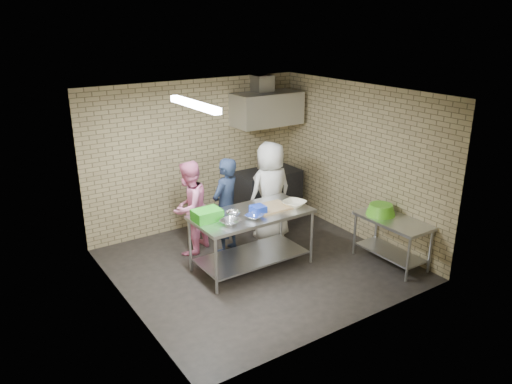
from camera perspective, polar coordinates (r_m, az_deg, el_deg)
floor at (r=7.94m, az=0.20°, el=-8.39°), size 4.20×4.20×0.00m
ceiling at (r=7.08m, az=0.23°, el=11.28°), size 4.20×4.20×0.00m
back_wall at (r=9.05m, az=-6.89°, el=4.26°), size 4.20×0.06×2.70m
front_wall at (r=5.96m, az=11.05°, el=-4.28°), size 4.20×0.06×2.70m
left_wall at (r=6.53m, az=-15.26°, el=-2.44°), size 0.06×4.00×2.70m
right_wall at (r=8.69m, az=11.79°, el=3.33°), size 0.06×4.00×2.70m
prep_table at (r=7.69m, az=-0.49°, el=-5.54°), size 1.82×0.91×0.91m
side_counter at (r=8.13m, az=15.30°, el=-5.48°), size 0.60×1.20×0.75m
stove at (r=9.70m, az=1.38°, el=-0.13°), size 1.20×0.70×0.90m
range_hood at (r=9.31m, az=1.28°, el=9.56°), size 1.30×0.60×0.60m
hood_duct at (r=9.37m, az=0.77°, el=12.41°), size 0.35×0.30×0.30m
wall_shelf at (r=9.67m, az=2.10°, el=8.84°), size 0.80×0.20×0.04m
fluorescent_fixture at (r=6.59m, az=-7.11°, el=9.98°), size 0.10×1.25×0.08m
green_crate at (r=7.25m, az=-5.66°, el=-2.65°), size 0.41×0.30×0.16m
blue_tub at (r=7.43m, az=0.25°, el=-2.08°), size 0.20×0.20×0.13m
cutting_board at (r=7.67m, az=1.77°, el=-1.79°), size 0.56×0.43×0.03m
mixing_bowl_a at (r=7.10m, az=-2.99°, el=-3.48°), size 0.36×0.36×0.07m
mixing_bowl_b at (r=7.39m, az=-2.66°, el=-2.51°), size 0.27×0.27×0.07m
mixing_bowl_c at (r=7.28m, az=-0.20°, el=-2.86°), size 0.33×0.33×0.06m
ceramic_bowl at (r=7.76m, az=4.44°, el=-1.36°), size 0.44×0.44×0.09m
green_basin at (r=8.09m, az=14.18°, el=-1.96°), size 0.46×0.46×0.17m
bottle_red at (r=9.51m, az=0.87°, el=9.34°), size 0.07×0.07×0.18m
bottle_green at (r=9.74m, az=2.83°, el=9.48°), size 0.06×0.06×0.15m
man_navy at (r=8.08m, az=-3.50°, el=-1.61°), size 0.69×0.59×1.61m
woman_pink at (r=8.13m, az=-7.69°, el=-1.82°), size 0.96×0.90×1.56m
woman_white at (r=8.55m, az=1.67°, el=0.09°), size 0.87×0.58×1.74m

